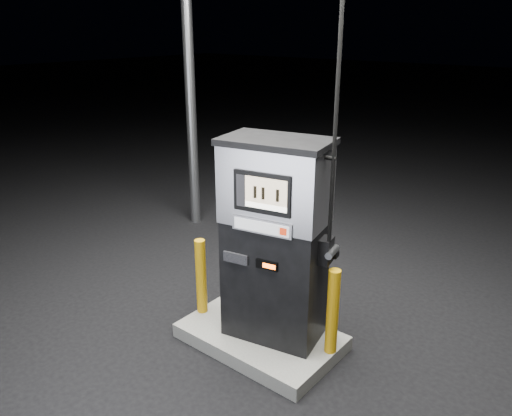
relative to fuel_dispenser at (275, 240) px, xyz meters
The scene contains 5 objects.
ground 1.20m from the fuel_dispenser, 153.19° to the right, with size 80.00×80.00×0.00m, color black.
pump_island 1.13m from the fuel_dispenser, 153.19° to the right, with size 1.60×1.00×0.15m, color #62625D.
fuel_dispenser is the anchor object (origin of this frame).
bollard_left 1.08m from the fuel_dispenser, 168.75° to the right, with size 0.11×0.11×0.86m, color #C68C0B.
bollard_right 0.87m from the fuel_dispenser, ahead, with size 0.12×0.12×0.88m, color #C68C0B.
Camera 1 is at (2.75, -3.46, 3.14)m, focal length 35.00 mm.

